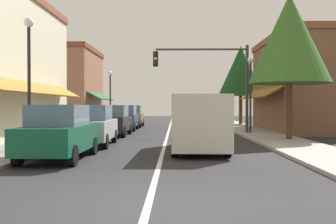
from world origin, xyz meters
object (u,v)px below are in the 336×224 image
Objects in this scene: tree_right_near at (290,39)px; tree_right_far at (241,71)px; street_lamp_left_near at (29,62)px; street_lamp_left_far at (110,89)px; parked_car_second_left at (92,125)px; traffic_signal_mast_arm at (213,72)px; parked_car_nearest_left at (59,132)px; parked_car_third_left at (113,121)px; parked_car_far_left at (124,118)px; parked_car_distant_left at (132,116)px; van_in_lane at (199,121)px; street_lamp_right_mid at (251,82)px.

tree_right_near reaches higher than tree_right_far.
street_lamp_left_far is (0.11, 17.09, -0.26)m from street_lamp_left_near.
traffic_signal_mast_arm is (5.88, 6.74, 2.87)m from parked_car_second_left.
street_lamp_left_far reaches higher than parked_car_nearest_left.
parked_car_third_left is 5.00m from parked_car_far_left.
parked_car_second_left is at bearing 89.09° from parked_car_nearest_left.
parked_car_second_left is 0.58× the size of tree_right_near.
street_lamp_left_near is 1.10× the size of street_lamp_left_far.
traffic_signal_mast_arm reaches higher than parked_car_far_left.
tree_right_near is 1.02× the size of tree_right_far.
van_in_lane reaches higher than parked_car_distant_left.
parked_car_nearest_left and parked_car_second_left have the same top height.
street_lamp_left_near is 17.09m from street_lamp_left_far.
parked_car_second_left is 10.56m from street_lamp_right_mid.
parked_car_second_left is 1.01× the size of parked_car_third_left.
street_lamp_right_mid is (8.09, 6.41, 2.26)m from parked_car_second_left.
parked_car_distant_left is at bearing 83.93° from street_lamp_left_near.
parked_car_nearest_left is at bearing -90.84° from parked_car_far_left.
parked_car_nearest_left is at bearing -144.58° from tree_right_near.
street_lamp_right_mid reaches higher than parked_car_nearest_left.
street_lamp_left_near is (-6.32, -0.44, 2.20)m from van_in_lane.
tree_right_near is at bearing -48.92° from street_lamp_left_far.
parked_car_third_left is 8.41m from street_lamp_right_mid.
tree_right_near is (9.25, 6.58, 4.09)m from parked_car_nearest_left.
parked_car_third_left is at bearing -127.95° from tree_right_far.
street_lamp_left_near is 22.86m from tree_right_far.
parked_car_second_left is 0.80× the size of van_in_lane.
van_in_lane is 0.73× the size of tree_right_near.
van_in_lane is (4.49, -7.50, 0.27)m from parked_car_third_left.
street_lamp_left_near is at bearing -129.90° from traffic_signal_mast_arm.
street_lamp_right_mid is 0.65× the size of tree_right_near.
traffic_signal_mast_arm is 11.98m from street_lamp_left_near.
traffic_signal_mast_arm is 1.15× the size of street_lamp_left_near.
street_lamp_left_near is (-1.79, -2.44, 2.47)m from parked_car_second_left.
traffic_signal_mast_arm is 2.31m from street_lamp_right_mid.
tree_right_far reaches higher than parked_car_far_left.
street_lamp_left_near reaches higher than parked_car_distant_left.
street_lamp_right_mid is (2.20, -0.33, -0.60)m from traffic_signal_mast_arm.
tree_right_near is at bearing -19.12° from parked_car_third_left.
parked_car_third_left is 1.00× the size of parked_car_far_left.
van_in_lane is at bearing -98.82° from traffic_signal_mast_arm.
parked_car_distant_left is 0.59× the size of tree_right_far.
van_in_lane reaches higher than parked_car_nearest_left.
parked_car_third_left is 0.71× the size of traffic_signal_mast_arm.
parked_car_nearest_left is 19.30m from parked_car_distant_left.
street_lamp_left_near reaches higher than parked_car_second_left.
parked_car_distant_left is at bearing 125.44° from traffic_signal_mast_arm.
traffic_signal_mast_arm is at bearing 82.13° from van_in_lane.
parked_car_distant_left is (0.15, 19.29, 0.00)m from parked_car_nearest_left.
parked_car_distant_left is 0.71× the size of traffic_signal_mast_arm.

